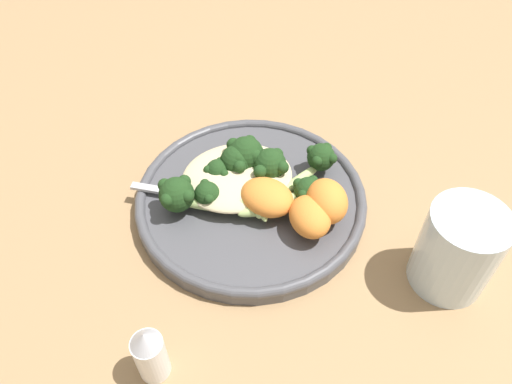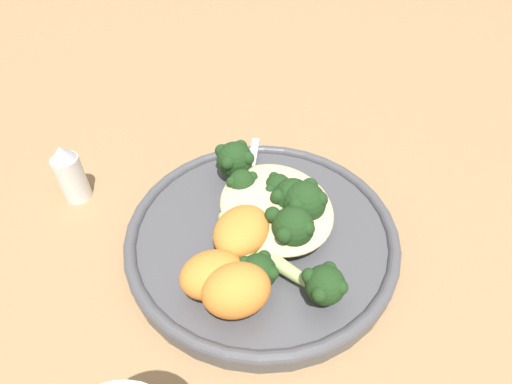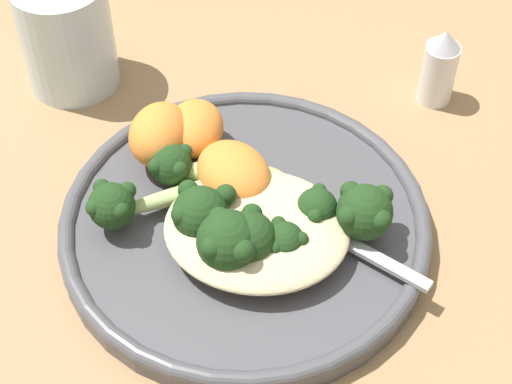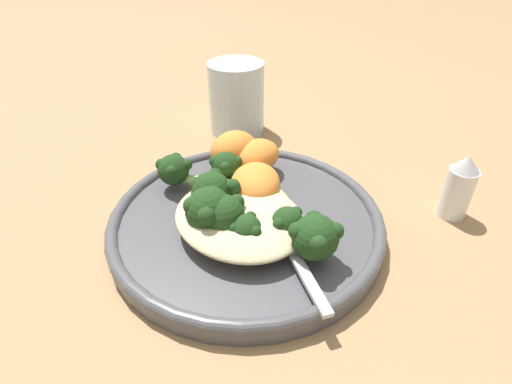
# 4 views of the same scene
# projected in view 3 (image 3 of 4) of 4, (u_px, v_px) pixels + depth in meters

# --- Properties ---
(ground_plane) EXTENTS (4.00, 4.00, 0.00)m
(ground_plane) POSITION_uv_depth(u_px,v_px,m) (224.00, 253.00, 0.61)
(ground_plane) COLOR #9E7A51
(plate) EXTENTS (0.26, 0.26, 0.02)m
(plate) POSITION_uv_depth(u_px,v_px,m) (245.00, 225.00, 0.61)
(plate) COLOR #4C4C51
(plate) RESTS_ON ground_plane
(quinoa_mound) EXTENTS (0.13, 0.11, 0.02)m
(quinoa_mound) POSITION_uv_depth(u_px,v_px,m) (257.00, 228.00, 0.58)
(quinoa_mound) COLOR beige
(quinoa_mound) RESTS_ON plate
(broccoli_stalk_0) EXTENTS (0.10, 0.03, 0.03)m
(broccoli_stalk_0) POSITION_uv_depth(u_px,v_px,m) (194.00, 167.00, 0.61)
(broccoli_stalk_0) COLOR #ADC675
(broccoli_stalk_0) RESTS_ON plate
(broccoli_stalk_1) EXTENTS (0.11, 0.08, 0.03)m
(broccoli_stalk_1) POSITION_uv_depth(u_px,v_px,m) (134.00, 200.00, 0.59)
(broccoli_stalk_1) COLOR #ADC675
(broccoli_stalk_1) RESTS_ON plate
(broccoli_stalk_2) EXTENTS (0.06, 0.09, 0.04)m
(broccoli_stalk_2) POSITION_uv_depth(u_px,v_px,m) (209.00, 204.00, 0.59)
(broccoli_stalk_2) COLOR #ADC675
(broccoli_stalk_2) RESTS_ON plate
(broccoli_stalk_3) EXTENTS (0.04, 0.11, 0.04)m
(broccoli_stalk_3) POSITION_uv_depth(u_px,v_px,m) (231.00, 232.00, 0.57)
(broccoli_stalk_3) COLOR #ADC675
(broccoli_stalk_3) RESTS_ON plate
(broccoli_stalk_4) EXTENTS (0.04, 0.10, 0.04)m
(broccoli_stalk_4) POSITION_uv_depth(u_px,v_px,m) (248.00, 228.00, 0.57)
(broccoli_stalk_4) COLOR #ADC675
(broccoli_stalk_4) RESTS_ON plate
(broccoli_stalk_5) EXTENTS (0.06, 0.09, 0.03)m
(broccoli_stalk_5) POSITION_uv_depth(u_px,v_px,m) (276.00, 229.00, 0.58)
(broccoli_stalk_5) COLOR #ADC675
(broccoli_stalk_5) RESTS_ON plate
(broccoli_stalk_6) EXTENTS (0.09, 0.06, 0.03)m
(broccoli_stalk_6) POSITION_uv_depth(u_px,v_px,m) (296.00, 198.00, 0.60)
(broccoli_stalk_6) COLOR #ADC675
(broccoli_stalk_6) RESTS_ON plate
(broccoli_stalk_7) EXTENTS (0.12, 0.06, 0.04)m
(broccoli_stalk_7) POSITION_uv_depth(u_px,v_px,m) (347.00, 207.00, 0.58)
(broccoli_stalk_7) COLOR #ADC675
(broccoli_stalk_7) RESTS_ON plate
(sweet_potato_chunk_0) EXTENTS (0.05, 0.06, 0.04)m
(sweet_potato_chunk_0) POSITION_uv_depth(u_px,v_px,m) (160.00, 134.00, 0.63)
(sweet_potato_chunk_0) COLOR orange
(sweet_potato_chunk_0) RESTS_ON plate
(sweet_potato_chunk_1) EXTENTS (0.08, 0.08, 0.03)m
(sweet_potato_chunk_1) POSITION_uv_depth(u_px,v_px,m) (227.00, 172.00, 0.61)
(sweet_potato_chunk_1) COLOR orange
(sweet_potato_chunk_1) RESTS_ON plate
(sweet_potato_chunk_2) EXTENTS (0.04, 0.05, 0.03)m
(sweet_potato_chunk_2) POSITION_uv_depth(u_px,v_px,m) (194.00, 129.00, 0.64)
(sweet_potato_chunk_2) COLOR orange
(sweet_potato_chunk_2) RESTS_ON plate
(spoon) EXTENTS (0.10, 0.06, 0.01)m
(spoon) POSITION_uv_depth(u_px,v_px,m) (336.00, 235.00, 0.59)
(spoon) COLOR #B7B7BC
(spoon) RESTS_ON plate
(water_glass) EXTENTS (0.08, 0.08, 0.10)m
(water_glass) POSITION_uv_depth(u_px,v_px,m) (66.00, 34.00, 0.69)
(water_glass) COLOR silver
(water_glass) RESTS_ON ground_plane
(salt_shaker) EXTENTS (0.03, 0.03, 0.07)m
(salt_shaker) POSITION_uv_depth(u_px,v_px,m) (440.00, 67.00, 0.69)
(salt_shaker) COLOR white
(salt_shaker) RESTS_ON ground_plane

